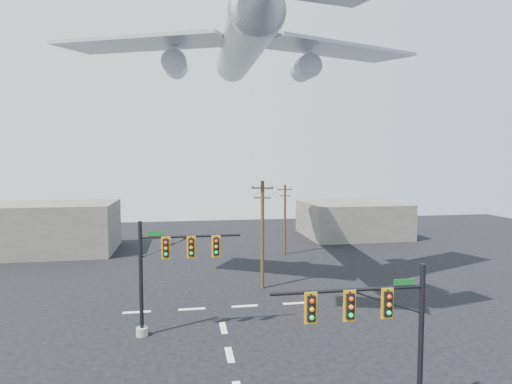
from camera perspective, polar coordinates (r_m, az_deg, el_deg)
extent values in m
cube|color=white|center=(26.19, -3.55, -20.83)|extent=(0.40, 2.00, 0.01)
cube|color=white|center=(29.84, -4.38, -17.61)|extent=(0.40, 2.00, 0.01)
cube|color=white|center=(33.68, -15.62, -15.17)|extent=(2.00, 0.40, 0.01)
cube|color=white|center=(33.50, -8.55, -15.17)|extent=(2.00, 0.40, 0.01)
cube|color=white|center=(33.78, -1.51, -14.96)|extent=(2.00, 0.40, 0.01)
cube|color=white|center=(34.53, 5.29, -14.54)|extent=(2.00, 0.40, 0.01)
cylinder|color=black|center=(20.55, 21.12, -18.12)|extent=(0.23, 0.23, 6.75)
cylinder|color=black|center=(18.35, 12.24, -12.67)|extent=(6.57, 0.15, 0.15)
cylinder|color=black|center=(19.17, 16.91, -13.83)|extent=(3.48, 0.08, 0.08)
cube|color=black|center=(19.06, 17.11, -14.03)|extent=(0.33, 0.29, 1.06)
cube|color=#EAA00D|center=(19.08, 17.08, -14.02)|extent=(0.53, 0.04, 1.30)
sphere|color=red|center=(18.82, 17.36, -13.20)|extent=(0.19, 0.19, 0.19)
sphere|color=orange|center=(18.92, 17.34, -14.17)|extent=(0.19, 0.19, 0.19)
sphere|color=#0DD250|center=(19.03, 17.32, -15.14)|extent=(0.19, 0.19, 0.19)
cube|color=black|center=(18.41, 12.38, -14.60)|extent=(0.33, 0.29, 1.06)
cube|color=#EAA00D|center=(18.43, 12.36, -14.58)|extent=(0.53, 0.04, 1.30)
sphere|color=red|center=(18.16, 12.60, -13.75)|extent=(0.19, 0.19, 0.19)
sphere|color=orange|center=(18.27, 12.58, -14.76)|extent=(0.19, 0.19, 0.19)
sphere|color=#0DD250|center=(18.38, 12.56, -15.75)|extent=(0.19, 0.19, 0.19)
cube|color=black|center=(17.89, 7.32, -15.10)|extent=(0.33, 0.29, 1.06)
cube|color=#EAA00D|center=(17.91, 7.30, -15.08)|extent=(0.53, 0.04, 1.30)
sphere|color=red|center=(17.63, 7.49, -14.24)|extent=(0.19, 0.19, 0.19)
sphere|color=orange|center=(17.74, 7.48, -15.27)|extent=(0.19, 0.19, 0.19)
sphere|color=#0DD250|center=(17.86, 7.46, -16.29)|extent=(0.19, 0.19, 0.19)
cube|color=#0D5E1F|center=(19.24, 19.15, -11.27)|extent=(0.92, 0.04, 0.25)
cylinder|color=gray|center=(29.41, -14.96, -17.55)|extent=(0.73, 0.73, 0.52)
cylinder|color=black|center=(28.34, -15.09, -11.13)|extent=(0.25, 0.25, 7.33)
cylinder|color=black|center=(27.63, -8.65, -5.86)|extent=(6.29, 0.17, 0.17)
cylinder|color=black|center=(27.77, -11.91, -7.17)|extent=(3.39, 0.08, 0.08)
cube|color=black|center=(27.62, -11.92, -7.30)|extent=(0.36, 0.31, 1.15)
cube|color=#EAA00D|center=(27.64, -11.92, -7.29)|extent=(0.58, 0.04, 1.41)
sphere|color=red|center=(27.38, -11.95, -6.62)|extent=(0.21, 0.21, 0.21)
sphere|color=orange|center=(27.45, -11.94, -7.37)|extent=(0.21, 0.21, 0.21)
sphere|color=#0DD250|center=(27.52, -11.92, -8.12)|extent=(0.21, 0.21, 0.21)
cube|color=black|center=(27.60, -8.63, -7.26)|extent=(0.36, 0.31, 1.15)
cube|color=#EAA00D|center=(27.62, -8.63, -7.25)|extent=(0.58, 0.04, 1.41)
sphere|color=red|center=(27.35, -8.63, -6.58)|extent=(0.21, 0.21, 0.21)
sphere|color=orange|center=(27.42, -8.62, -7.34)|extent=(0.21, 0.21, 0.21)
sphere|color=#0DD250|center=(27.50, -8.62, -8.09)|extent=(0.21, 0.21, 0.21)
cube|color=black|center=(27.66, -5.34, -7.21)|extent=(0.36, 0.31, 1.15)
cube|color=#EAA00D|center=(27.68, -5.35, -7.20)|extent=(0.58, 0.04, 1.41)
sphere|color=red|center=(27.42, -5.32, -6.53)|extent=(0.21, 0.21, 0.21)
sphere|color=orange|center=(27.49, -5.32, -7.28)|extent=(0.21, 0.21, 0.21)
sphere|color=#0DD250|center=(27.56, -5.31, -8.03)|extent=(0.21, 0.21, 0.21)
cube|color=#0D5E1F|center=(27.58, -13.26, -5.39)|extent=(1.00, 0.04, 0.27)
cylinder|color=#4B3620|center=(37.11, 0.86, -5.75)|extent=(0.31, 0.31, 9.38)
cube|color=#4B3620|center=(36.63, 0.87, 0.52)|extent=(1.80, 0.77, 0.13)
cube|color=#4B3620|center=(36.69, 0.87, -0.78)|extent=(1.41, 0.62, 0.13)
cylinder|color=black|center=(36.78, -0.41, 0.70)|extent=(0.10, 0.10, 0.13)
cylinder|color=black|center=(36.62, 0.87, 0.69)|extent=(0.10, 0.10, 0.13)
cylinder|color=black|center=(36.49, 2.16, 0.67)|extent=(0.10, 0.10, 0.13)
cylinder|color=#4B3620|center=(50.64, 3.87, -3.72)|extent=(0.28, 0.28, 8.30)
cube|color=#4B3620|center=(50.28, 3.89, 0.34)|extent=(1.68, 0.29, 0.11)
cube|color=#4B3620|center=(50.33, 3.89, -0.51)|extent=(1.31, 0.25, 0.11)
cylinder|color=black|center=(50.18, 3.04, 0.44)|extent=(0.09, 0.09, 0.11)
cylinder|color=black|center=(50.27, 3.89, 0.45)|extent=(0.09, 0.09, 0.11)
cylinder|color=black|center=(50.37, 4.73, 0.45)|extent=(0.09, 0.09, 0.11)
cylinder|color=black|center=(43.28, 1.59, 0.34)|extent=(5.16, 12.85, 0.03)
cylinder|color=black|center=(43.61, 3.63, 0.36)|extent=(4.98, 12.85, 0.03)
cylinder|color=#A5A9B1|center=(38.54, -2.02, 18.87)|extent=(4.50, 22.63, 5.08)
cone|color=#A5A9B1|center=(51.96, -3.39, 16.06)|extent=(3.76, 5.34, 3.88)
cube|color=#A5A9B1|center=(37.10, -14.75, 18.62)|extent=(15.07, 11.06, 0.62)
cube|color=#A5A9B1|center=(38.48, 10.65, 18.15)|extent=(15.20, 10.13, 0.62)
cylinder|color=#A5A9B1|center=(37.56, -10.74, 16.35)|extent=(2.15, 3.75, 2.23)
cylinder|color=#A5A9B1|center=(38.52, 6.63, 16.08)|extent=(2.15, 3.75, 2.23)
cube|color=slate|center=(57.94, -27.14, -4.32)|extent=(18.00, 10.00, 6.00)
cube|color=slate|center=(64.99, 12.68, -3.53)|extent=(14.00, 12.00, 5.00)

